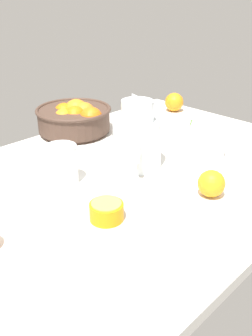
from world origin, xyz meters
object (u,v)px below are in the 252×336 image
at_px(juice_glass, 62,167).
at_px(cutting_board, 106,218).
at_px(fruit_bowl, 75,118).
at_px(loose_orange_2, 174,102).
at_px(loose_orange_0, 211,184).
at_px(orange_half_0, 107,211).
at_px(second_glass, 213,146).
at_px(juice_pitcher, 137,143).

distance_m(juice_glass, cutting_board, 0.23).
bearing_deg(fruit_bowl, loose_orange_2, -12.24).
bearing_deg(juice_glass, loose_orange_0, -56.15).
bearing_deg(loose_orange_2, fruit_bowl, 167.76).
bearing_deg(cutting_board, fruit_bowl, 58.15).
height_order(juice_glass, orange_half_0, juice_glass).
bearing_deg(cutting_board, second_glass, 1.94).
height_order(juice_pitcher, orange_half_0, juice_pitcher).
bearing_deg(loose_orange_2, juice_glass, -166.26).
distance_m(orange_half_0, loose_orange_0, 0.29).
height_order(loose_orange_0, loose_orange_2, loose_orange_2).
bearing_deg(second_glass, juice_pitcher, 145.32).
xyz_separation_m(cutting_board, loose_orange_2, (0.75, 0.39, 0.03)).
height_order(juice_pitcher, juice_glass, juice_pitcher).
height_order(juice_pitcher, cutting_board, juice_pitcher).
bearing_deg(loose_orange_0, loose_orange_2, 45.56).
relative_size(juice_glass, loose_orange_2, 1.39).
relative_size(juice_glass, cutting_board, 0.30).
bearing_deg(orange_half_0, juice_glass, 76.94).
bearing_deg(cutting_board, orange_half_0, -127.43).
bearing_deg(orange_half_0, loose_orange_2, 27.99).
bearing_deg(juice_glass, orange_half_0, -103.06).
bearing_deg(fruit_bowl, loose_orange_0, -93.94).
bearing_deg(fruit_bowl, juice_glass, -133.84).
bearing_deg(cutting_board, loose_orange_0, -21.69).
distance_m(fruit_bowl, cutting_board, 0.58).
height_order(fruit_bowl, loose_orange_2, fruit_bowl).
bearing_deg(loose_orange_0, cutting_board, 158.31).
bearing_deg(second_glass, juice_glass, 153.40).
bearing_deg(juice_pitcher, cutting_board, -150.25).
xyz_separation_m(fruit_bowl, cutting_board, (-0.31, -0.49, -0.05)).
xyz_separation_m(second_glass, loose_orange_0, (-0.19, -0.12, -0.01)).
bearing_deg(second_glass, loose_orange_2, 51.81).
relative_size(loose_orange_0, loose_orange_2, 0.90).
relative_size(second_glass, orange_half_0, 1.34).
height_order(juice_pitcher, loose_orange_0, juice_pitcher).
bearing_deg(juice_glass, fruit_bowl, 46.16).
distance_m(juice_pitcher, second_glass, 0.24).
relative_size(fruit_bowl, juice_pitcher, 1.32).
relative_size(juice_pitcher, loose_orange_0, 2.90).
bearing_deg(orange_half_0, loose_orange_0, -19.08).
bearing_deg(juice_pitcher, loose_orange_0, -89.49).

